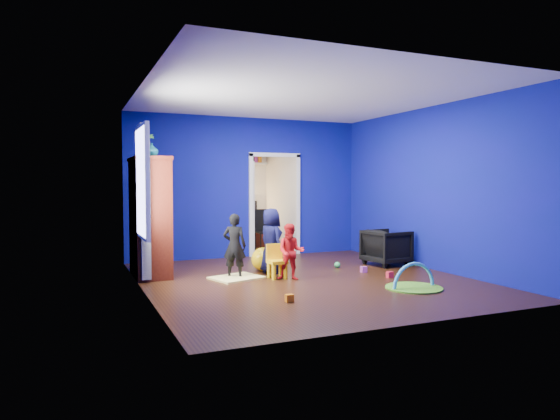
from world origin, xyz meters
name	(u,v)px	position (x,y,z in m)	size (l,w,h in m)	color
floor	(305,280)	(0.00, 0.00, 0.00)	(5.00, 5.50, 0.01)	black
ceiling	(306,96)	(0.00, 0.00, 2.90)	(5.00, 5.50, 0.01)	white
wall_back	(248,187)	(0.00, 2.75, 1.45)	(5.00, 0.02, 2.90)	navy
wall_front	(418,191)	(0.00, -2.75, 1.45)	(5.00, 0.02, 2.90)	navy
wall_left	(143,189)	(-2.50, 0.00, 1.45)	(0.02, 5.50, 2.90)	navy
wall_right	(432,188)	(2.50, 0.00, 1.45)	(0.02, 5.50, 2.90)	navy
alcove	(260,196)	(0.60, 3.62, 1.25)	(1.00, 1.75, 2.50)	silver
armchair	(386,247)	(2.04, 0.70, 0.34)	(0.72, 0.74, 0.67)	black
child_black	(234,246)	(-0.99, 0.60, 0.52)	(0.38, 0.25, 1.05)	black
child_navy	(271,241)	(-0.28, 0.76, 0.55)	(0.54, 0.35, 1.11)	#0E0E34
toddler_red	(291,252)	(-0.22, 0.07, 0.45)	(0.44, 0.34, 0.90)	red
vase	(152,150)	(-2.22, 1.02, 2.07)	(0.20, 0.20, 0.21)	#0D596A
potted_plant	(147,145)	(-2.22, 1.54, 2.18)	(0.24, 0.24, 0.43)	green
tv_armoire	(150,217)	(-2.22, 1.32, 0.98)	(0.58, 1.14, 1.96)	#390F09
crt_tv	(152,214)	(-2.18, 1.32, 1.02)	(0.46, 0.70, 0.54)	silver
yellow_blanket	(237,278)	(-0.99, 0.50, 0.01)	(0.75, 0.60, 0.03)	#F2E07A
hopper_ball	(263,259)	(-0.33, 1.01, 0.21)	(0.41, 0.41, 0.41)	yellow
kid_chair	(277,263)	(-0.37, 0.27, 0.25)	(0.28, 0.28, 0.50)	yellow
play_mat	(414,288)	(1.16, -1.23, 0.01)	(0.82, 0.82, 0.02)	#3F9120
toy_arch	(414,287)	(1.16, -1.23, 0.02)	(0.74, 0.74, 0.05)	#3F8CD8
window_left	(141,182)	(-2.48, 0.35, 1.55)	(0.03, 0.95, 1.55)	white
curtain	(144,201)	(-2.37, 0.90, 1.25)	(0.14, 0.42, 2.40)	slate
doorway	(274,206)	(0.60, 2.75, 1.05)	(1.16, 0.10, 2.10)	white
study_desk	(251,231)	(0.60, 4.26, 0.38)	(0.88, 0.44, 0.75)	#3D140A
desk_monitor	(249,207)	(0.60, 4.38, 0.95)	(0.40, 0.05, 0.32)	black
desk_lamp	(239,209)	(0.32, 4.32, 0.93)	(0.14, 0.14, 0.14)	#FFD88C
folding_chair	(265,231)	(0.60, 3.30, 0.46)	(0.40, 0.40, 0.92)	black
book_shelf	(249,163)	(0.60, 4.37, 2.02)	(0.88, 0.24, 0.04)	white
toy_0	(390,275)	(1.33, -0.40, 0.05)	(0.10, 0.08, 0.10)	red
toy_1	(289,298)	(-0.86, -1.29, 0.05)	(0.10, 0.08, 0.10)	orange
toy_2	(337,265)	(1.03, 0.79, 0.06)	(0.11, 0.11, 0.11)	#37C360
toy_3	(364,269)	(1.21, 0.19, 0.05)	(0.10, 0.08, 0.10)	#DC52BF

